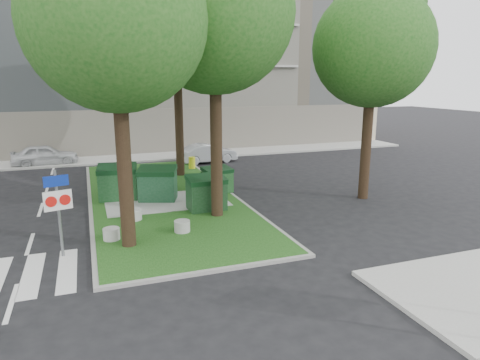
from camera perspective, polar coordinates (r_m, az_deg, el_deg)
name	(u,v)px	position (r m, az deg, el deg)	size (l,w,h in m)	color
ground	(195,274)	(12.03, -5.99, -12.39)	(120.00, 120.00, 0.00)	black
median_island	(162,197)	(19.49, -10.30, -2.25)	(6.00, 16.00, 0.12)	#194012
median_kerb	(162,197)	(19.50, -10.30, -2.28)	(6.30, 16.30, 0.10)	gray
building_sidewalk	(128,158)	(29.62, -14.74, 2.81)	(42.00, 3.00, 0.12)	#999993
zebra_crossing	(50,272)	(13.18, -24.01, -11.13)	(5.00, 3.00, 0.01)	silver
apartment_building	(112,43)	(36.76, -16.68, 17.08)	(41.00, 12.00, 16.00)	#C5AF93
tree_median_near_left	(117,1)	(13.34, -16.07, 21.93)	(5.20, 5.20, 10.53)	black
tree_median_mid	(118,36)	(19.77, -15.95, 17.94)	(4.80, 4.80, 9.99)	black
tree_median_far	(177,16)	(23.34, -8.39, 20.80)	(5.80, 5.80, 11.93)	black
tree_street_right	(375,35)	(19.55, 17.51, 17.91)	(5.00, 5.00, 10.06)	black
dumpster_a	(118,182)	(19.25, -15.98, -0.31)	(1.78, 1.36, 1.53)	#0F3916
dumpster_b	(158,184)	(18.70, -10.91, -0.50)	(1.87, 1.58, 1.48)	#10381E
dumpster_c	(206,193)	(17.10, -4.50, -1.72)	(1.53, 1.09, 1.40)	black
dumpster_d	(217,180)	(19.65, -3.05, 0.00)	(1.47, 1.18, 1.21)	#144117
bollard_left	(111,234)	(14.59, -16.77, -6.89)	(0.53, 0.53, 0.38)	#ABAAA6
bollard_right	(182,226)	(14.81, -7.72, -6.12)	(0.54, 0.54, 0.39)	#989994
bollard_mid	(134,214)	(16.37, -13.94, -4.47)	(0.56, 0.56, 0.40)	#B0AFAA
litter_bin	(192,163)	(25.17, -6.42, 2.31)	(0.39, 0.39, 0.67)	#BCC016
traffic_sign_pole	(58,202)	(13.61, -23.12, -2.69)	(0.78, 0.23, 2.66)	slate
car_white	(45,155)	(29.08, -24.57, 3.05)	(1.55, 3.86, 1.31)	silver
car_silver	(208,153)	(27.43, -4.34, 3.58)	(1.30, 3.72, 1.23)	#ACB0B4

